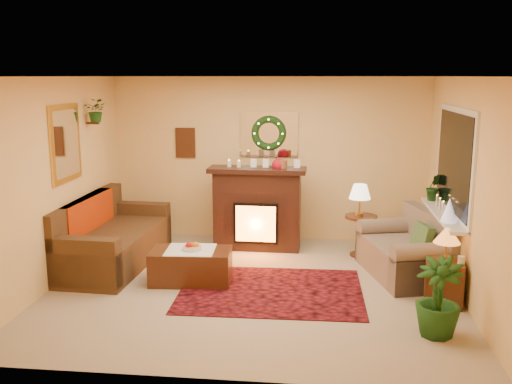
# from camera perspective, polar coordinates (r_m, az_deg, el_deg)

# --- Properties ---
(floor) EXTENTS (5.00, 5.00, 0.00)m
(floor) POSITION_cam_1_polar(r_m,az_deg,el_deg) (7.27, -0.30, -9.47)
(floor) COLOR beige
(floor) RESTS_ON ground
(ceiling) EXTENTS (5.00, 5.00, 0.00)m
(ceiling) POSITION_cam_1_polar(r_m,az_deg,el_deg) (6.79, -0.33, 11.48)
(ceiling) COLOR white
(ceiling) RESTS_ON ground
(wall_back) EXTENTS (5.00, 5.00, 0.00)m
(wall_back) POSITION_cam_1_polar(r_m,az_deg,el_deg) (9.12, 1.30, 3.30)
(wall_back) COLOR #EFD88C
(wall_back) RESTS_ON ground
(wall_front) EXTENTS (5.00, 5.00, 0.00)m
(wall_front) POSITION_cam_1_polar(r_m,az_deg,el_deg) (4.74, -3.42, -4.48)
(wall_front) COLOR #EFD88C
(wall_front) RESTS_ON ground
(wall_left) EXTENTS (4.50, 4.50, 0.00)m
(wall_left) POSITION_cam_1_polar(r_m,az_deg,el_deg) (7.61, -19.37, 0.99)
(wall_left) COLOR #EFD88C
(wall_left) RESTS_ON ground
(wall_right) EXTENTS (4.50, 4.50, 0.00)m
(wall_right) POSITION_cam_1_polar(r_m,az_deg,el_deg) (7.08, 20.22, 0.19)
(wall_right) COLOR #EFD88C
(wall_right) RESTS_ON ground
(area_rug) EXTENTS (2.26, 1.71, 0.01)m
(area_rug) POSITION_cam_1_polar(r_m,az_deg,el_deg) (7.14, 1.51, -9.83)
(area_rug) COLOR #551D16
(area_rug) RESTS_ON floor
(sofa) EXTENTS (1.08, 2.25, 0.95)m
(sofa) POSITION_cam_1_polar(r_m,az_deg,el_deg) (8.23, -14.06, -4.16)
(sofa) COLOR #472E24
(sofa) RESTS_ON floor
(red_throw) EXTENTS (0.87, 1.41, 0.02)m
(red_throw) POSITION_cam_1_polar(r_m,az_deg,el_deg) (8.39, -13.98, -3.68)
(red_throw) COLOR red
(red_throw) RESTS_ON sofa
(fireplace) EXTENTS (1.31, 0.44, 1.19)m
(fireplace) POSITION_cam_1_polar(r_m,az_deg,el_deg) (8.68, 0.13, -2.16)
(fireplace) COLOR #321C11
(fireplace) RESTS_ON floor
(poinsettia) EXTENTS (0.20, 0.20, 0.20)m
(poinsettia) POSITION_cam_1_polar(r_m,az_deg,el_deg) (8.51, 2.28, 2.70)
(poinsettia) COLOR #A20C1E
(poinsettia) RESTS_ON fireplace
(mantel_candle_a) EXTENTS (0.07, 0.07, 0.20)m
(mantel_candle_a) POSITION_cam_1_polar(r_m,az_deg,el_deg) (8.60, -2.70, 2.51)
(mantel_candle_a) COLOR white
(mantel_candle_a) RESTS_ON fireplace
(mantel_candle_b) EXTENTS (0.06, 0.06, 0.19)m
(mantel_candle_b) POSITION_cam_1_polar(r_m,az_deg,el_deg) (8.57, -1.72, 2.49)
(mantel_candle_b) COLOR white
(mantel_candle_b) RESTS_ON fireplace
(mantel_mirror) EXTENTS (0.92, 0.02, 0.72)m
(mantel_mirror) POSITION_cam_1_polar(r_m,az_deg,el_deg) (9.05, 1.30, 5.79)
(mantel_mirror) COLOR white
(mantel_mirror) RESTS_ON wall_back
(wreath) EXTENTS (0.55, 0.11, 0.55)m
(wreath) POSITION_cam_1_polar(r_m,az_deg,el_deg) (9.01, 1.28, 5.89)
(wreath) COLOR #194719
(wreath) RESTS_ON wall_back
(wall_art) EXTENTS (0.32, 0.03, 0.48)m
(wall_art) POSITION_cam_1_polar(r_m,az_deg,el_deg) (9.28, -7.07, 4.91)
(wall_art) COLOR #381E11
(wall_art) RESTS_ON wall_back
(gold_mirror) EXTENTS (0.03, 0.84, 1.00)m
(gold_mirror) POSITION_cam_1_polar(r_m,az_deg,el_deg) (7.81, -18.51, 4.64)
(gold_mirror) COLOR gold
(gold_mirror) RESTS_ON wall_left
(hanging_plant) EXTENTS (0.33, 0.28, 0.36)m
(hanging_plant) POSITION_cam_1_polar(r_m,az_deg,el_deg) (8.42, -15.62, 6.78)
(hanging_plant) COLOR #194719
(hanging_plant) RESTS_ON wall_left
(loveseat) EXTENTS (1.21, 1.64, 0.85)m
(loveseat) POSITION_cam_1_polar(r_m,az_deg,el_deg) (7.78, 14.67, -5.16)
(loveseat) COLOR gray
(loveseat) RESTS_ON floor
(window_frame) EXTENTS (0.03, 1.86, 1.36)m
(window_frame) POSITION_cam_1_polar(r_m,az_deg,el_deg) (7.57, 19.26, 2.86)
(window_frame) COLOR white
(window_frame) RESTS_ON wall_right
(window_glass) EXTENTS (0.02, 1.70, 1.22)m
(window_glass) POSITION_cam_1_polar(r_m,az_deg,el_deg) (7.56, 19.15, 2.87)
(window_glass) COLOR black
(window_glass) RESTS_ON wall_right
(window_sill) EXTENTS (0.22, 1.86, 0.04)m
(window_sill) POSITION_cam_1_polar(r_m,az_deg,el_deg) (7.67, 18.16, -2.14)
(window_sill) COLOR white
(window_sill) RESTS_ON wall_right
(mini_tree) EXTENTS (0.19, 0.19, 0.29)m
(mini_tree) POSITION_cam_1_polar(r_m,az_deg,el_deg) (7.17, 18.76, -1.70)
(mini_tree) COLOR white
(mini_tree) RESTS_ON window_sill
(sill_plant) EXTENTS (0.28, 0.22, 0.51)m
(sill_plant) POSITION_cam_1_polar(r_m,az_deg,el_deg) (8.33, 17.37, 0.48)
(sill_plant) COLOR #153A10
(sill_plant) RESTS_ON window_sill
(side_table_round) EXTENTS (0.53, 0.53, 0.61)m
(side_table_round) POSITION_cam_1_polar(r_m,az_deg,el_deg) (8.52, 10.41, -4.19)
(side_table_round) COLOR #4D321C
(side_table_round) RESTS_ON floor
(lamp_cream) EXTENTS (0.31, 0.31, 0.48)m
(lamp_cream) POSITION_cam_1_polar(r_m,az_deg,el_deg) (8.36, 10.33, -0.57)
(lamp_cream) COLOR #F9E5BF
(lamp_cream) RESTS_ON side_table_round
(end_table_square) EXTENTS (0.48, 0.48, 0.52)m
(end_table_square) POSITION_cam_1_polar(r_m,az_deg,el_deg) (7.03, 18.26, -8.49)
(end_table_square) COLOR #40251B
(end_table_square) RESTS_ON floor
(lamp_tiffany) EXTENTS (0.31, 0.31, 0.45)m
(lamp_tiffany) POSITION_cam_1_polar(r_m,az_deg,el_deg) (6.90, 18.54, -4.73)
(lamp_tiffany) COLOR orange
(lamp_tiffany) RESTS_ON end_table_square
(coffee_table) EXTENTS (1.05, 0.62, 0.43)m
(coffee_table) POSITION_cam_1_polar(r_m,az_deg,el_deg) (7.41, -6.52, -7.40)
(coffee_table) COLOR black
(coffee_table) RESTS_ON floor
(fruit_bowl) EXTENTS (0.25, 0.25, 0.06)m
(fruit_bowl) POSITION_cam_1_polar(r_m,az_deg,el_deg) (7.32, -6.41, -5.66)
(fruit_bowl) COLOR beige
(fruit_bowl) RESTS_ON coffee_table
(floor_palm) EXTENTS (1.72, 1.72, 2.45)m
(floor_palm) POSITION_cam_1_polar(r_m,az_deg,el_deg) (6.12, 17.77, -9.67)
(floor_palm) COLOR #193A19
(floor_palm) RESTS_ON floor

